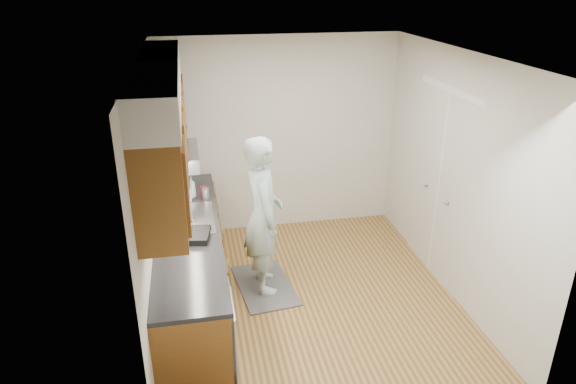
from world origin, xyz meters
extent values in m
plane|color=#9F733C|center=(0.00, 0.00, 0.00)|extent=(3.50, 3.50, 0.00)
plane|color=white|center=(0.00, 0.00, 2.50)|extent=(3.50, 3.50, 0.00)
cube|color=beige|center=(-1.50, 0.00, 1.25)|extent=(0.02, 3.50, 2.50)
cube|color=beige|center=(1.50, 0.00, 1.25)|extent=(0.02, 3.50, 2.50)
cube|color=beige|center=(0.00, 1.75, 1.25)|extent=(3.00, 0.02, 2.50)
cube|color=brown|center=(-1.20, 0.00, 0.45)|extent=(0.60, 2.80, 0.90)
cube|color=black|center=(-1.21, 0.00, 0.92)|extent=(0.63, 2.80, 0.04)
cube|color=#B2B2B7|center=(-1.20, 0.20, 0.89)|extent=(0.48, 0.68, 0.14)
cube|color=#B2B2B7|center=(-1.20, 0.20, 0.94)|extent=(0.52, 0.72, 0.01)
cube|color=#B2B2B7|center=(-0.91, -1.10, 0.47)|extent=(0.03, 0.60, 0.80)
cube|color=brown|center=(-1.33, 0.00, 1.83)|extent=(0.33, 2.80, 0.75)
cube|color=silver|center=(-1.33, 0.00, 2.35)|extent=(0.35, 2.80, 0.30)
cube|color=#A5A5AA|center=(-1.27, 0.85, 1.37)|extent=(0.46, 0.75, 0.16)
cube|color=white|center=(1.49, 0.30, 1.02)|extent=(0.02, 1.22, 2.05)
cube|color=#5E5E60|center=(-0.43, 0.30, 0.01)|extent=(0.66, 1.00, 0.02)
imported|color=#9EBEC0|center=(-0.43, 0.30, 0.98)|extent=(0.48, 0.70, 1.92)
imported|color=#B3BFC3|center=(-1.14, 0.73, 1.06)|extent=(0.10, 0.10, 0.24)
imported|color=#B3BFC3|center=(-1.19, 0.65, 1.05)|extent=(0.10, 0.10, 0.21)
cylinder|color=#A51C21|center=(-1.01, 0.70, 1.00)|extent=(0.09, 0.09, 0.13)
cylinder|color=#A5A5AA|center=(-1.00, 0.64, 1.01)|extent=(0.10, 0.10, 0.13)
cube|color=black|center=(-1.19, -0.20, 0.97)|extent=(0.41, 0.37, 0.06)
camera|label=1|loc=(-1.10, -4.41, 3.17)|focal=32.00mm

